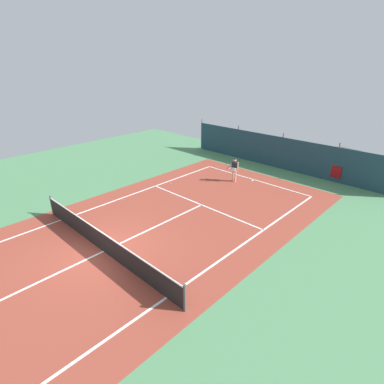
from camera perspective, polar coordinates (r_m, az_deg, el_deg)
ground_plane at (r=14.21m, az=-16.08°, el=-10.57°), size 36.00×36.00×0.00m
court_surface at (r=14.21m, az=-16.08°, el=-10.56°), size 11.02×26.60×0.01m
tennis_net at (r=13.94m, az=-16.32°, el=-8.82°), size 10.12×0.10×1.10m
back_fence at (r=24.87m, az=16.63°, el=6.03°), size 16.30×0.98×2.70m
tennis_player at (r=20.96m, az=7.88°, el=4.44°), size 0.66×0.79×1.64m
tennis_ball_near_player at (r=21.95m, az=10.52°, el=2.58°), size 0.07×0.07×0.07m
tennis_ball_midcourt at (r=20.74m, az=-3.95°, el=1.67°), size 0.07×0.07×0.07m
parked_car at (r=24.89m, az=26.27°, el=4.98°), size 2.39×4.38×1.68m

